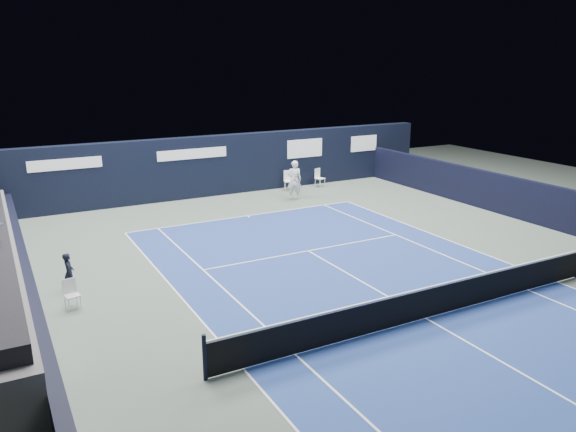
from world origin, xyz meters
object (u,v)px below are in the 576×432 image
at_px(line_judge_chair, 71,292).
at_px(tennis_player, 294,180).
at_px(folding_chair_back_b, 319,176).
at_px(tennis_net, 427,302).
at_px(folding_chair_back_a, 288,179).

distance_m(line_judge_chair, tennis_player, 14.51).
distance_m(folding_chair_back_b, tennis_net, 16.71).
relative_size(folding_chair_back_b, tennis_net, 0.08).
bearing_deg(tennis_player, line_judge_chair, -145.05).
xyz_separation_m(line_judge_chair, tennis_player, (11.89, 8.31, 0.50)).
height_order(folding_chair_back_a, line_judge_chair, folding_chair_back_a).
xyz_separation_m(folding_chair_back_b, tennis_player, (-2.62, -1.91, 0.42)).
height_order(line_judge_chair, tennis_net, tennis_net).
bearing_deg(folding_chair_back_a, folding_chair_back_b, 17.07).
distance_m(folding_chair_back_b, line_judge_chair, 17.75).
xyz_separation_m(folding_chair_back_a, tennis_net, (-4.18, -15.66, -0.09)).
distance_m(line_judge_chair, tennis_net, 10.00).
relative_size(folding_chair_back_a, line_judge_chair, 1.21).
distance_m(folding_chair_back_a, folding_chair_back_b, 1.88).
bearing_deg(tennis_net, folding_chair_back_b, 68.73).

